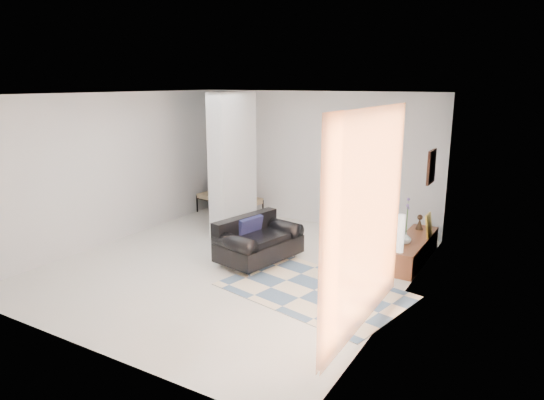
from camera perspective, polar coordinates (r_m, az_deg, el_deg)
The scene contains 17 objects.
floor at distance 8.20m, azimuth -4.48°, elevation -7.64°, with size 6.00×6.00×0.00m, color silver.
ceiling at distance 7.64m, azimuth -4.87°, elevation 12.32°, with size 6.00×6.00×0.00m, color white.
wall_back at distance 10.36m, azimuth 4.88°, elevation 4.90°, with size 6.00×6.00×0.00m, color silver.
wall_front at distance 5.68m, azimuth -22.23°, elevation -3.49°, with size 6.00×6.00×0.00m, color silver.
wall_left at distance 9.61m, azimuth -18.28°, elevation 3.57°, with size 6.00×6.00×0.00m, color silver.
wall_right at distance 6.65m, azimuth 15.18°, elevation -0.51°, with size 6.00×6.00×0.00m, color silver.
partition_column at distance 9.71m, azimuth -4.61°, elevation 4.31°, with size 0.35×1.20×2.80m, color silver.
hallway_door at distance 11.43m, azimuth -4.81°, elevation 3.80°, with size 0.85×0.06×2.04m, color silver.
curtain at distance 5.60m, azimuth 11.27°, elevation -2.43°, with size 2.55×2.55×0.00m, color orange.
wall_art at distance 8.23m, azimuth 18.25°, elevation 3.73°, with size 0.04×0.45×0.55m, color #34170E.
media_console at distance 8.63m, azimuth 16.23°, elevation -5.61°, with size 0.45×1.81×0.80m.
loveseat at distance 8.23m, azimuth -1.83°, elevation -4.85°, with size 1.10×1.57×0.76m.
daybed at distance 11.17m, azimuth -5.05°, elevation 0.45°, with size 1.61×0.86×0.77m.
area_rug at distance 7.25m, azimuth 4.99°, elevation -10.55°, with size 2.58×1.72×0.01m, color beige.
cylinder_lamp at distance 7.76m, azimuth 14.90°, elevation -3.83°, with size 0.11×0.11×0.60m, color silver.
bronze_figurine at distance 9.08m, azimuth 16.98°, elevation -2.50°, with size 0.14×0.14×0.27m, color #332216, non-canonical shape.
vase at distance 8.24m, azimuth 15.45°, elevation -4.33°, with size 0.18×0.18×0.19m, color silver.
Camera 1 is at (4.38, -6.25, 2.98)m, focal length 32.00 mm.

